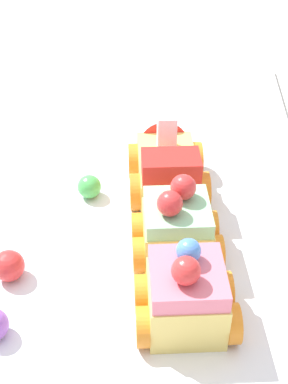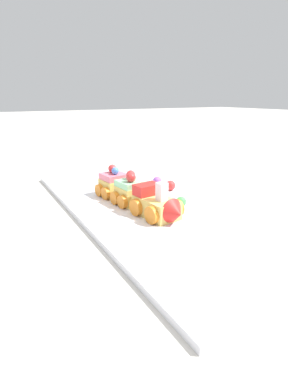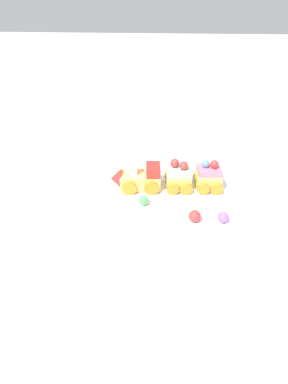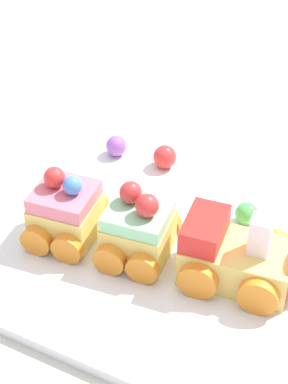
# 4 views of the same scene
# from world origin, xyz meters

# --- Properties ---
(ground_plane) EXTENTS (10.00, 10.00, 0.00)m
(ground_plane) POSITION_xyz_m (0.00, 0.00, 0.00)
(ground_plane) COLOR beige
(display_board) EXTENTS (0.75, 0.34, 0.01)m
(display_board) POSITION_xyz_m (0.00, 0.00, 0.01)
(display_board) COLOR white
(display_board) RESTS_ON ground_plane
(cake_train_locomotive) EXTENTS (0.13, 0.09, 0.08)m
(cake_train_locomotive) POSITION_xyz_m (0.07, -0.03, 0.04)
(cake_train_locomotive) COLOR #EACC66
(cake_train_locomotive) RESTS_ON display_board
(cake_car_mint) EXTENTS (0.07, 0.08, 0.08)m
(cake_car_mint) POSITION_xyz_m (-0.03, -0.04, 0.04)
(cake_car_mint) COLOR #EACC66
(cake_car_mint) RESTS_ON display_board
(cake_car_strawberry) EXTENTS (0.07, 0.08, 0.08)m
(cake_car_strawberry) POSITION_xyz_m (-0.10, -0.05, 0.04)
(cake_car_strawberry) COLOR #EACC66
(cake_car_strawberry) RESTS_ON display_board
(gumball_purple) EXTENTS (0.02, 0.02, 0.02)m
(gumball_purple) POSITION_xyz_m (-0.12, 0.09, 0.02)
(gumball_purple) COLOR #9956C6
(gumball_purple) RESTS_ON display_board
(gumball_red) EXTENTS (0.03, 0.03, 0.03)m
(gumball_red) POSITION_xyz_m (-0.07, 0.10, 0.03)
(gumball_red) COLOR red
(gumball_red) RESTS_ON display_board
(gumball_green) EXTENTS (0.02, 0.02, 0.02)m
(gumball_green) POSITION_xyz_m (0.05, 0.05, 0.02)
(gumball_green) COLOR #4CBC56
(gumball_green) RESTS_ON display_board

